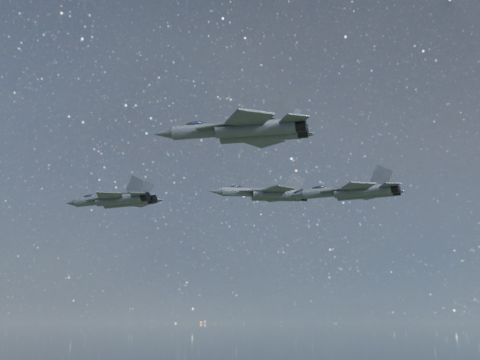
# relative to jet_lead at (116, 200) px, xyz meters

# --- Properties ---
(jet_lead) EXTENTS (17.21, 11.75, 4.32)m
(jet_lead) POSITION_rel_jet_lead_xyz_m (0.00, 0.00, 0.00)
(jet_lead) COLOR #333840
(jet_left) EXTENTS (18.40, 12.54, 4.62)m
(jet_left) POSITION_rel_jet_lead_xyz_m (22.42, 13.69, 3.23)
(jet_left) COLOR #333840
(jet_right) EXTENTS (19.84, 14.07, 5.04)m
(jet_right) POSITION_rel_jet_lead_xyz_m (23.38, -18.28, 3.77)
(jet_right) COLOR #333840
(jet_slot) EXTENTS (18.19, 12.46, 4.57)m
(jet_slot) POSITION_rel_jet_lead_xyz_m (36.78, 5.44, 1.15)
(jet_slot) COLOR #333840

